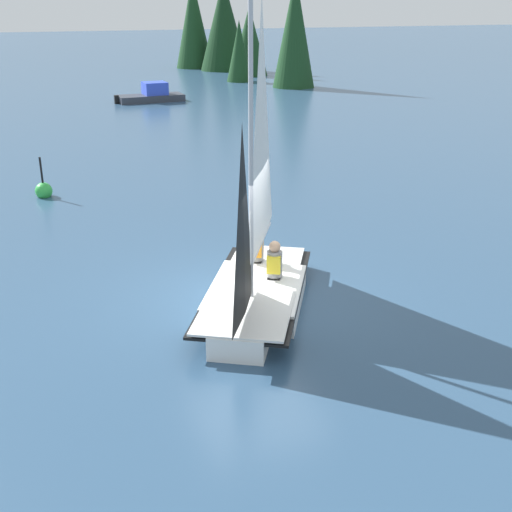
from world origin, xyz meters
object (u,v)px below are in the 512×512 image
at_px(sailor_helm, 274,268).
at_px(sailor_crew, 256,251).
at_px(sailboat_main, 256,268).
at_px(motorboat_distant, 152,95).
at_px(buoy_marker, 44,190).

relative_size(sailor_helm, sailor_crew, 1.00).
distance_m(sailboat_main, sailor_helm, 0.51).
xyz_separation_m(sailboat_main, motorboat_distant, (-27.24, 4.65, -0.38)).
bearing_deg(motorboat_distant, sailor_crew, -100.82).
height_order(sailor_helm, motorboat_distant, sailor_helm).
relative_size(sailboat_main, sailor_crew, 4.85).
distance_m(sailboat_main, motorboat_distant, 27.64).
xyz_separation_m(sailboat_main, sailor_helm, (-0.19, 0.45, -0.14)).
height_order(sailboat_main, motorboat_distant, sailboat_main).
relative_size(motorboat_distant, buoy_marker, 3.17).
xyz_separation_m(sailboat_main, sailor_crew, (-1.10, 0.45, -0.13)).
bearing_deg(motorboat_distant, sailor_helm, -100.52).
bearing_deg(buoy_marker, sailor_helm, 21.23).
height_order(sailboat_main, buoy_marker, sailboat_main).
distance_m(sailboat_main, buoy_marker, 9.65).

